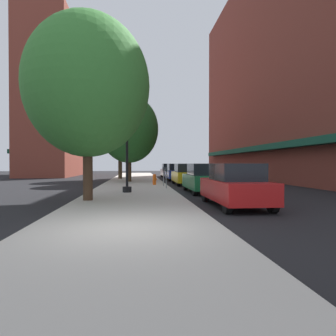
# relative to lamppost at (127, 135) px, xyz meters

# --- Properties ---
(ground_plane) EXTENTS (90.00, 90.00, 0.00)m
(ground_plane) POSITION_rel_lamppost_xyz_m (4.29, 8.95, -3.20)
(ground_plane) COLOR black
(sidewalk_slab) EXTENTS (4.80, 50.00, 0.12)m
(sidewalk_slab) POSITION_rel_lamppost_xyz_m (0.29, 9.95, -3.14)
(sidewalk_slab) COLOR #B7B2A8
(sidewalk_slab) RESTS_ON ground
(building_right_brick) EXTENTS (6.80, 40.00, 23.00)m
(building_right_brick) POSITION_rel_lamppost_xyz_m (15.28, 12.95, 8.27)
(building_right_brick) COLOR brown
(building_right_brick) RESTS_ON ground
(building_far_background) EXTENTS (6.80, 18.00, 20.53)m
(building_far_background) POSITION_rel_lamppost_xyz_m (-10.72, 27.95, 7.04)
(building_far_background) COLOR brown
(building_far_background) RESTS_ON ground
(lamppost) EXTENTS (0.48, 0.48, 5.90)m
(lamppost) POSITION_rel_lamppost_xyz_m (0.00, 0.00, 0.00)
(lamppost) COLOR black
(lamppost) RESTS_ON sidewalk_slab
(fire_hydrant) EXTENTS (0.33, 0.26, 0.79)m
(fire_hydrant) POSITION_rel_lamppost_xyz_m (1.77, 5.64, -2.68)
(fire_hydrant) COLOR #E05614
(fire_hydrant) RESTS_ON sidewalk_slab
(parking_meter_near) EXTENTS (0.14, 0.09, 1.31)m
(parking_meter_near) POSITION_rel_lamppost_xyz_m (2.34, 2.42, -2.25)
(parking_meter_near) COLOR slate
(parking_meter_near) RESTS_ON sidewalk_slab
(parking_meter_far) EXTENTS (0.14, 0.09, 1.31)m
(parking_meter_far) POSITION_rel_lamppost_xyz_m (2.34, 4.36, -2.25)
(parking_meter_far) COLOR slate
(parking_meter_far) RESTS_ON sidewalk_slab
(tree_near) EXTENTS (4.98, 4.98, 8.31)m
(tree_near) POSITION_rel_lamppost_xyz_m (-1.26, 15.19, 2.35)
(tree_near) COLOR #4C3823
(tree_near) RESTS_ON sidewalk_slab
(tree_mid) EXTENTS (5.18, 5.18, 7.77)m
(tree_mid) POSITION_rel_lamppost_xyz_m (-1.51, -3.39, 1.70)
(tree_mid) COLOR #422D1E
(tree_mid) RESTS_ON sidewalk_slab
(tree_far) EXTENTS (5.03, 5.03, 7.39)m
(tree_far) POSITION_rel_lamppost_xyz_m (-0.18, 9.80, 1.41)
(tree_far) COLOR #422D1E
(tree_far) RESTS_ON sidewalk_slab
(car_red) EXTENTS (1.80, 4.30, 1.66)m
(car_red) POSITION_rel_lamppost_xyz_m (4.29, -5.09, -2.39)
(car_red) COLOR black
(car_red) RESTS_ON ground
(car_green) EXTENTS (1.80, 4.30, 1.66)m
(car_green) POSITION_rel_lamppost_xyz_m (4.29, 0.56, -2.39)
(car_green) COLOR black
(car_green) RESTS_ON ground
(car_yellow) EXTENTS (1.80, 4.30, 1.66)m
(car_yellow) POSITION_rel_lamppost_xyz_m (4.29, 6.92, -2.39)
(car_yellow) COLOR black
(car_yellow) RESTS_ON ground
(car_blue) EXTENTS (1.80, 4.30, 1.66)m
(car_blue) POSITION_rel_lamppost_xyz_m (4.29, 13.06, -2.39)
(car_blue) COLOR black
(car_blue) RESTS_ON ground
(car_silver) EXTENTS (1.80, 4.30, 1.66)m
(car_silver) POSITION_rel_lamppost_xyz_m (4.29, 19.69, -2.39)
(car_silver) COLOR black
(car_silver) RESTS_ON ground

